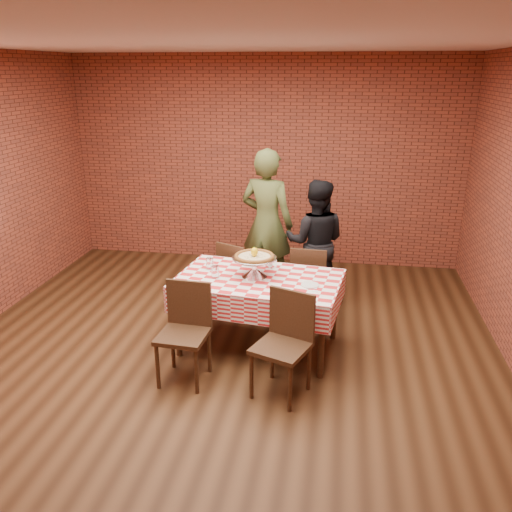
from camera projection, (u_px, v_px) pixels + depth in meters
name	position (u px, v px, depth m)	size (l,w,h in m)	color
ground	(220.00, 361.00, 5.14)	(6.00, 6.00, 0.00)	black
back_wall	(265.00, 162.00, 7.45)	(5.50, 5.50, 0.00)	brown
table	(259.00, 313.00, 5.30)	(1.57, 0.94, 0.75)	#3C2617
tablecloth	(259.00, 290.00, 5.22)	(1.60, 0.98, 0.27)	red
pizza_stand	(254.00, 267.00, 5.17)	(0.45, 0.45, 0.20)	silver
pizza	(254.00, 257.00, 5.14)	(0.39, 0.39, 0.03)	beige
lemon	(254.00, 252.00, 5.12)	(0.07, 0.07, 0.09)	yellow
water_glass_left	(215.00, 272.00, 5.16)	(0.08, 0.08, 0.12)	white
water_glass_right	(210.00, 264.00, 5.37)	(0.08, 0.08, 0.12)	white
side_plate	(310.00, 285.00, 4.98)	(0.17, 0.17, 0.01)	white
sweetener_packet_a	(315.00, 291.00, 4.85)	(0.05, 0.04, 0.01)	white
sweetener_packet_b	(314.00, 288.00, 4.92)	(0.05, 0.04, 0.01)	white
condiment_caddy	(271.00, 262.00, 5.40)	(0.09, 0.07, 0.12)	silver
chair_near_left	(183.00, 336.00, 4.69)	(0.42, 0.42, 0.90)	#3C2617
chair_near_right	(281.00, 348.00, 4.48)	(0.43, 0.43, 0.91)	#3C2617
chair_far_left	(240.00, 276.00, 6.09)	(0.38, 0.38, 0.86)	#3C2617
chair_far_right	(309.00, 281.00, 5.93)	(0.39, 0.39, 0.87)	#3C2617
diner_olive	(267.00, 224.00, 6.41)	(0.67, 0.44, 1.83)	#454E26
diner_black	(315.00, 242.00, 6.26)	(0.73, 0.57, 1.50)	black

